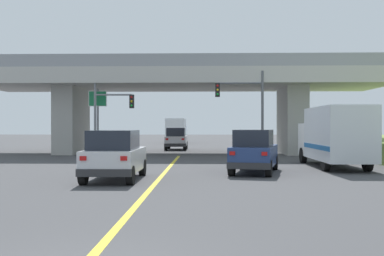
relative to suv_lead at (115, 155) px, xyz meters
The scene contains 11 objects.
ground 18.23m from the suv_lead, 84.47° to the left, with size 160.00×160.00×0.00m, color #424244.
overpass_bridge 18.67m from the suv_lead, 84.47° to the left, with size 31.57×8.66×7.31m.
lane_divider_stripe 2.45m from the suv_lead, 38.40° to the left, with size 0.20×27.38×0.01m, color yellow.
suv_lead is the anchor object (origin of this frame).
suv_crossing 6.67m from the suv_lead, 26.83° to the left, with size 2.79×4.76×2.02m.
box_truck 12.08m from the suv_lead, 29.61° to the left, with size 2.33×7.53×3.17m.
sedan_oncoming 24.10m from the suv_lead, 87.61° to the left, with size 1.94×4.45×2.02m.
traffic_signal_nearside 15.53m from the suv_lead, 64.46° to the left, with size 3.39×0.36×6.05m.
traffic_signal_farside 14.57m from the suv_lead, 102.84° to the left, with size 2.87×0.36×5.31m.
highway_sign 15.50m from the suv_lead, 105.70° to the left, with size 1.32×0.17×4.90m.
semi_truck_distant 40.43m from the suv_lead, 90.02° to the left, with size 2.33×7.57×3.11m.
Camera 1 is at (1.90, -6.30, 2.19)m, focal length 43.27 mm.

